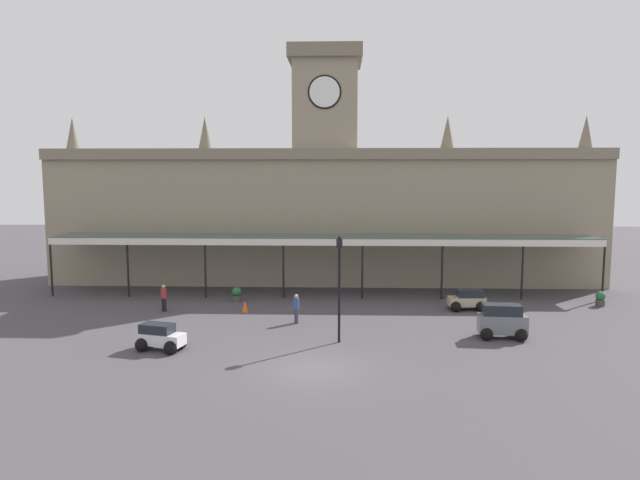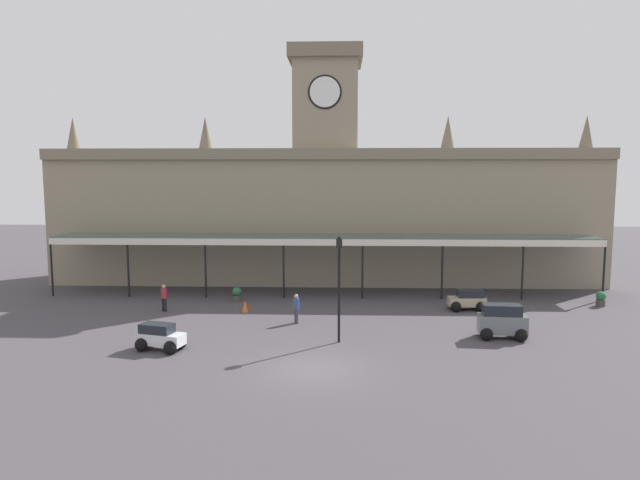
# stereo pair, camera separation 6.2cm
# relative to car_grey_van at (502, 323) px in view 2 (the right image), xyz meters

# --- Properties ---
(ground_plane) EXTENTS (140.00, 140.00, 0.00)m
(ground_plane) POSITION_rel_car_grey_van_xyz_m (-9.45, -4.94, -0.81)
(ground_plane) COLOR #464147
(station_building) EXTENTS (41.89, 6.39, 17.85)m
(station_building) POSITION_rel_car_grey_van_xyz_m (-9.45, 15.86, 4.96)
(station_building) COLOR gray
(station_building) RESTS_ON ground
(entrance_canopy) EXTENTS (37.59, 3.26, 4.13)m
(entrance_canopy) POSITION_rel_car_grey_van_xyz_m (-9.45, 10.44, 3.16)
(entrance_canopy) COLOR #38564C
(entrance_canopy) RESTS_ON ground
(car_grey_van) EXTENTS (2.46, 1.72, 1.77)m
(car_grey_van) POSITION_rel_car_grey_van_xyz_m (0.00, 0.00, 0.00)
(car_grey_van) COLOR slate
(car_grey_van) RESTS_ON ground
(car_white_estate) EXTENTS (2.40, 1.90, 1.27)m
(car_white_estate) POSITION_rel_car_grey_van_xyz_m (-16.88, -2.51, -0.24)
(car_white_estate) COLOR silver
(car_white_estate) RESTS_ON ground
(car_beige_estate) EXTENTS (2.29, 1.61, 1.27)m
(car_beige_estate) POSITION_rel_car_grey_van_xyz_m (-0.40, 6.08, -0.24)
(car_beige_estate) COLOR tan
(car_beige_estate) RESTS_ON ground
(pedestrian_crossing_forecourt) EXTENTS (0.34, 0.34, 1.67)m
(pedestrian_crossing_forecourt) POSITION_rel_car_grey_van_xyz_m (-19.08, 5.08, 0.10)
(pedestrian_crossing_forecourt) COLOR black
(pedestrian_crossing_forecourt) RESTS_ON ground
(pedestrian_near_entrance) EXTENTS (0.34, 0.38, 1.67)m
(pedestrian_near_entrance) POSITION_rel_car_grey_van_xyz_m (-10.75, 2.59, 0.10)
(pedestrian_near_entrance) COLOR #3F384C
(pedestrian_near_entrance) RESTS_ON ground
(victorian_lamppost) EXTENTS (0.30, 0.30, 5.37)m
(victorian_lamppost) POSITION_rel_car_grey_van_xyz_m (-8.34, -0.98, 2.49)
(victorian_lamppost) COLOR black
(victorian_lamppost) RESTS_ON ground
(traffic_cone) EXTENTS (0.40, 0.40, 0.73)m
(traffic_cone) POSITION_rel_car_grey_van_xyz_m (-14.09, 5.10, -0.44)
(traffic_cone) COLOR orange
(traffic_cone) RESTS_ON ground
(planter_near_kerb) EXTENTS (0.60, 0.60, 0.96)m
(planter_near_kerb) POSITION_rel_car_grey_van_xyz_m (8.35, 7.43, -0.32)
(planter_near_kerb) COLOR #47423D
(planter_near_kerb) RESTS_ON ground
(planter_by_canopy) EXTENTS (0.60, 0.60, 0.96)m
(planter_by_canopy) POSITION_rel_car_grey_van_xyz_m (-15.12, 7.92, -0.32)
(planter_by_canopy) COLOR #47423D
(planter_by_canopy) RESTS_ON ground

